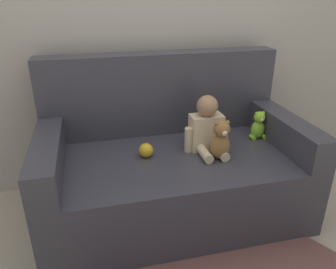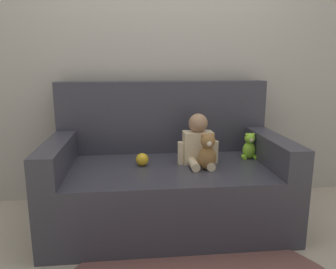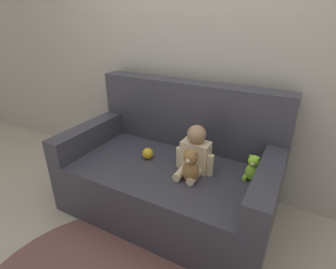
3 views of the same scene
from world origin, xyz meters
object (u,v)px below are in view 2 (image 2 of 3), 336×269
person_baby (198,143)px  plush_toy_side (249,147)px  toy_ball (142,159)px  couch (166,176)px  teddy_bear_brown (207,152)px

person_baby → plush_toy_side: bearing=10.4°
plush_toy_side → toy_ball: (-0.85, -0.09, -0.05)m
couch → plush_toy_side: 0.69m
couch → person_baby: couch is taller
person_baby → plush_toy_side: size_ratio=1.81×
couch → toy_ball: couch is taller
teddy_bear_brown → toy_ball: 0.49m
couch → toy_ball: size_ratio=18.45×
person_baby → couch: bearing=164.8°
person_baby → plush_toy_side: 0.44m
teddy_bear_brown → plush_toy_side: (0.39, 0.23, -0.03)m
teddy_bear_brown → toy_ball: size_ratio=2.83×
toy_ball → teddy_bear_brown: bearing=-17.0°
person_baby → plush_toy_side: (0.43, 0.08, -0.06)m
couch → plush_toy_side: (0.66, 0.01, 0.22)m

